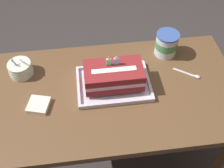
{
  "coord_description": "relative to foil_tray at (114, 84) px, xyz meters",
  "views": [
    {
      "loc": [
        -0.1,
        -0.8,
        1.77
      ],
      "look_at": [
        0.01,
        0.02,
        0.79
      ],
      "focal_mm": 44.09,
      "sensor_mm": 36.0,
      "label": 1
    }
  ],
  "objects": [
    {
      "name": "bowl_stack",
      "position": [
        -0.44,
        0.14,
        0.03
      ],
      "size": [
        0.12,
        0.12,
        0.12
      ],
      "color": "silver",
      "rests_on": "dining_table"
    },
    {
      "name": "dining_table",
      "position": [
        -0.02,
        -0.03,
        -0.13
      ],
      "size": [
        1.24,
        0.65,
        0.76
      ],
      "color": "brown",
      "rests_on": "ground_plane"
    },
    {
      "name": "napkin_pile",
      "position": [
        -0.35,
        -0.08,
        0.0
      ],
      "size": [
        0.11,
        0.11,
        0.02
      ],
      "color": "silver",
      "rests_on": "dining_table"
    },
    {
      "name": "birthday_cake",
      "position": [
        -0.0,
        0.0,
        0.06
      ],
      "size": [
        0.27,
        0.15,
        0.14
      ],
      "color": "maroon",
      "rests_on": "foil_tray"
    },
    {
      "name": "foil_tray",
      "position": [
        0.0,
        0.0,
        0.0
      ],
      "size": [
        0.34,
        0.25,
        0.02
      ],
      "color": "silver",
      "rests_on": "dining_table"
    },
    {
      "name": "ice_cream_tub",
      "position": [
        0.3,
        0.19,
        0.06
      ],
      "size": [
        0.12,
        0.12,
        0.13
      ],
      "color": "white",
      "rests_on": "dining_table"
    },
    {
      "name": "serving_spoon_near_tray",
      "position": [
        0.39,
        0.01,
        -0.0
      ],
      "size": [
        0.12,
        0.09,
        0.01
      ],
      "color": "silver",
      "rests_on": "dining_table"
    },
    {
      "name": "ground_plane",
      "position": [
        -0.02,
        -0.03,
        -0.77
      ],
      "size": [
        8.0,
        8.0,
        0.0
      ],
      "primitive_type": "plane",
      "color": "#383333"
    }
  ]
}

